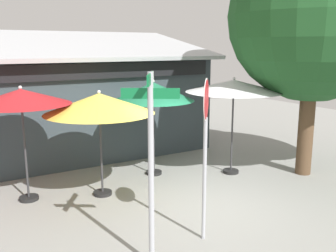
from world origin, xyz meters
name	(u,v)px	position (x,y,z in m)	size (l,w,h in m)	color
ground_plane	(204,205)	(0.00, 0.00, -0.05)	(28.00, 28.00, 0.10)	gray
cafe_building	(84,101)	(-0.79, 5.83, 1.67)	(8.04, 4.71, 4.04)	#333D42
street_sign_post	(151,151)	(-2.17, -1.55, 1.91)	(0.76, 0.81, 3.12)	#A8AAB2
stop_sign	(205,131)	(-0.95, -1.29, 2.04)	(0.50, 0.55, 2.96)	#A8AAB2
patio_umbrella_crimson_left	(21,98)	(-3.36, 2.24, 2.38)	(2.18, 2.18, 2.64)	black
patio_umbrella_mustard_center	(99,104)	(-1.78, 1.67, 2.20)	(2.54, 2.54, 2.51)	black
patio_umbrella_forest_green_right	(153,92)	(0.00, 2.37, 2.29)	(2.21, 2.21, 2.62)	black
patio_umbrella_ivory_far_right	(234,87)	(1.91, 1.36, 2.42)	(2.60, 2.60, 2.68)	black
shade_tree	(327,21)	(3.94, 0.15, 4.13)	(5.05, 4.46, 6.49)	brown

